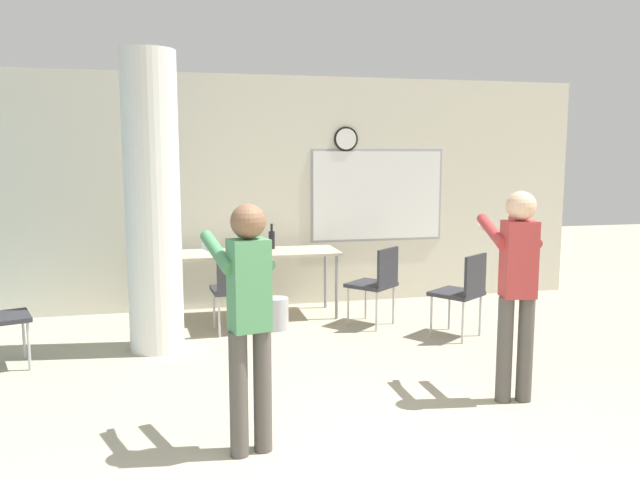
{
  "coord_description": "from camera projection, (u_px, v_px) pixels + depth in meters",
  "views": [
    {
      "loc": [
        -1.1,
        -2.52,
        1.84
      ],
      "look_at": [
        0.01,
        2.38,
        1.16
      ],
      "focal_mm": 35.0,
      "sensor_mm": 36.0,
      "label": 1
    }
  ],
  "objects": [
    {
      "name": "bottle_on_table",
      "position": [
        272.0,
        239.0,
        7.26
      ],
      "size": [
        0.07,
        0.07,
        0.3
      ],
      "color": "black",
      "rests_on": "folding_table"
    },
    {
      "name": "support_pillar",
      "position": [
        153.0,
        204.0,
        5.82
      ],
      "size": [
        0.51,
        0.51,
        2.8
      ],
      "color": "silver",
      "rests_on": "ground_plane"
    },
    {
      "name": "folding_table",
      "position": [
        255.0,
        256.0,
        7.08
      ],
      "size": [
        1.88,
        0.67,
        0.77
      ],
      "color": "beige",
      "rests_on": "ground_plane"
    },
    {
      "name": "person_playing_side",
      "position": [
        517.0,
        279.0,
        4.63
      ],
      "size": [
        0.41,
        0.65,
        1.59
      ],
      "color": "#514C47",
      "rests_on": "ground_plane"
    },
    {
      "name": "wall_back",
      "position": [
        273.0,
        192.0,
        7.63
      ],
      "size": [
        8.0,
        0.15,
        2.8
      ],
      "color": "beige",
      "rests_on": "ground_plane"
    },
    {
      "name": "person_playing_front",
      "position": [
        248.0,
        308.0,
        3.8
      ],
      "size": [
        0.44,
        0.61,
        1.56
      ],
      "color": "#514C47",
      "rests_on": "ground_plane"
    },
    {
      "name": "chair_table_left",
      "position": [
        234.0,
        285.0,
        6.47
      ],
      "size": [
        0.48,
        0.48,
        0.87
      ],
      "color": "#2D2D33",
      "rests_on": "ground_plane"
    },
    {
      "name": "chair_table_right",
      "position": [
        377.0,
        280.0,
        6.75
      ],
      "size": [
        0.62,
        0.62,
        0.87
      ],
      "color": "#2D2D33",
      "rests_on": "ground_plane"
    },
    {
      "name": "chair_mid_room",
      "position": [
        463.0,
        289.0,
        6.31
      ],
      "size": [
        0.61,
        0.61,
        0.87
      ],
      "color": "#2D2D33",
      "rests_on": "ground_plane"
    },
    {
      "name": "waste_bin",
      "position": [
        277.0,
        314.0,
        6.66
      ],
      "size": [
        0.24,
        0.24,
        0.34
      ],
      "color": "#B2B2B7",
      "rests_on": "ground_plane"
    }
  ]
}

